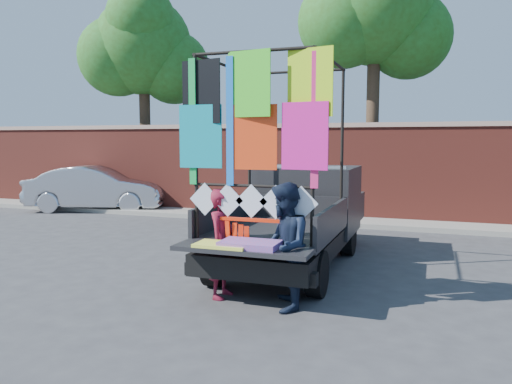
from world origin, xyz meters
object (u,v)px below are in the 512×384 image
(pickup_truck, at_px, (301,214))
(sedan, at_px, (97,188))
(woman, at_px, (222,243))
(man, at_px, (284,246))

(pickup_truck, height_order, sedan, pickup_truck)
(woman, bearing_deg, sedan, 47.35)
(pickup_truck, bearing_deg, sedan, 151.98)
(pickup_truck, distance_m, sedan, 8.44)
(pickup_truck, relative_size, sedan, 1.28)
(woman, xyz_separation_m, man, (0.94, -0.19, 0.07))
(pickup_truck, height_order, man, pickup_truck)
(sedan, bearing_deg, pickup_truck, -136.73)
(woman, bearing_deg, pickup_truck, -10.05)
(pickup_truck, xyz_separation_m, man, (0.48, -2.71, -0.02))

